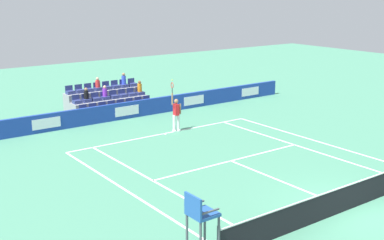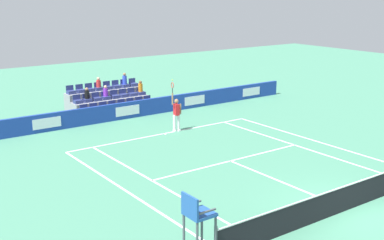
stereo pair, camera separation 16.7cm
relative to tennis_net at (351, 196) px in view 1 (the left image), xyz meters
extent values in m
plane|color=#47896B|center=(0.00, 0.00, -0.49)|extent=(80.00, 80.00, 0.00)
cube|color=white|center=(0.00, -11.89, -0.49)|extent=(10.97, 0.10, 0.01)
cube|color=white|center=(0.00, -6.40, -0.49)|extent=(8.23, 0.10, 0.01)
cube|color=white|center=(0.00, -3.20, -0.49)|extent=(0.10, 6.40, 0.01)
cube|color=white|center=(4.12, -5.95, -0.49)|extent=(0.10, 11.89, 0.01)
cube|color=white|center=(-4.12, -5.95, -0.49)|extent=(0.10, 11.89, 0.01)
cube|color=white|center=(5.49, -5.95, -0.49)|extent=(0.10, 11.89, 0.01)
cube|color=white|center=(-5.49, -5.95, -0.49)|extent=(0.10, 11.89, 0.01)
cube|color=white|center=(0.00, -11.79, -0.49)|extent=(0.10, 0.20, 0.01)
cube|color=#193899|center=(0.00, -15.94, 0.01)|extent=(24.53, 0.20, 1.00)
cube|color=white|center=(-9.81, -15.83, 0.01)|extent=(1.57, 0.01, 0.56)
cube|color=white|center=(-4.91, -15.83, 0.01)|extent=(1.57, 0.01, 0.56)
cube|color=white|center=(0.00, -15.83, 0.01)|extent=(1.57, 0.01, 0.56)
cube|color=white|center=(4.91, -15.83, 0.01)|extent=(1.57, 0.01, 0.56)
cube|color=black|center=(0.00, 0.00, -0.03)|extent=(11.77, 0.02, 0.92)
cube|color=white|center=(0.00, 0.00, 0.45)|extent=(11.77, 0.04, 0.04)
cylinder|color=white|center=(-0.94, -11.89, -0.04)|extent=(0.16, 0.16, 0.90)
cylinder|color=white|center=(-0.71, -11.93, -0.04)|extent=(0.16, 0.16, 0.90)
cube|color=white|center=(-0.94, -11.89, -0.45)|extent=(0.16, 0.28, 0.08)
cube|color=white|center=(-0.71, -11.93, -0.45)|extent=(0.16, 0.28, 0.08)
cube|color=red|center=(-0.82, -11.91, 0.71)|extent=(0.28, 0.39, 0.60)
sphere|color=#9E7251|center=(-0.82, -11.91, 1.17)|extent=(0.24, 0.24, 0.24)
cylinder|color=#9E7251|center=(-0.61, -11.95, 1.32)|extent=(0.09, 0.09, 0.62)
cylinder|color=#9E7251|center=(-1.03, -11.83, 0.73)|extent=(0.09, 0.09, 0.56)
cylinder|color=black|center=(-0.61, -11.95, 1.77)|extent=(0.04, 0.04, 0.28)
torus|color=red|center=(-0.61, -11.95, 2.05)|extent=(0.08, 0.31, 0.31)
sphere|color=#D1E533|center=(-0.61, -11.95, 2.33)|extent=(0.07, 0.07, 0.07)
cylinder|color=#474C54|center=(6.39, -0.05, 0.36)|extent=(0.07, 0.07, 1.71)
cube|color=#23519E|center=(6.69, 0.25, 1.26)|extent=(0.70, 0.70, 0.08)
cube|color=#23519E|center=(7.01, 0.25, 1.57)|extent=(0.06, 0.70, 0.55)
cube|color=#474C54|center=(6.69, -0.07, 1.44)|extent=(0.56, 0.05, 0.04)
cube|color=#474C54|center=(6.69, 0.57, 1.44)|extent=(0.56, 0.05, 0.04)
cube|color=gray|center=(0.00, -17.01, -0.28)|extent=(4.96, 0.95, 0.42)
cube|color=navy|center=(-2.17, -17.01, 0.03)|extent=(0.48, 0.44, 0.20)
cube|color=navy|center=(-2.17, -17.21, 0.28)|extent=(0.48, 0.04, 0.30)
cube|color=navy|center=(-1.55, -17.01, 0.03)|extent=(0.48, 0.44, 0.20)
cube|color=navy|center=(-1.55, -17.21, 0.28)|extent=(0.48, 0.04, 0.30)
cube|color=navy|center=(-0.93, -17.01, 0.03)|extent=(0.48, 0.44, 0.20)
cube|color=navy|center=(-0.93, -17.21, 0.28)|extent=(0.48, 0.04, 0.30)
cube|color=navy|center=(-0.31, -17.01, 0.03)|extent=(0.48, 0.44, 0.20)
cube|color=navy|center=(-0.31, -17.21, 0.28)|extent=(0.48, 0.04, 0.30)
cube|color=navy|center=(0.31, -17.01, 0.03)|extent=(0.48, 0.44, 0.20)
cube|color=navy|center=(0.31, -17.21, 0.28)|extent=(0.48, 0.04, 0.30)
cube|color=navy|center=(0.93, -17.01, 0.03)|extent=(0.48, 0.44, 0.20)
cube|color=navy|center=(0.93, -17.21, 0.28)|extent=(0.48, 0.04, 0.30)
cube|color=navy|center=(1.55, -17.01, 0.03)|extent=(0.48, 0.44, 0.20)
cube|color=navy|center=(1.55, -17.21, 0.28)|extent=(0.48, 0.04, 0.30)
cube|color=navy|center=(2.17, -17.01, 0.03)|extent=(0.48, 0.44, 0.20)
cube|color=navy|center=(2.17, -17.21, 0.28)|extent=(0.48, 0.04, 0.30)
cube|color=gray|center=(0.00, -17.96, -0.07)|extent=(4.96, 0.95, 0.84)
cube|color=navy|center=(-2.17, -17.96, 0.45)|extent=(0.48, 0.44, 0.20)
cube|color=navy|center=(-2.17, -18.16, 0.70)|extent=(0.48, 0.04, 0.30)
cube|color=navy|center=(-1.55, -17.96, 0.45)|extent=(0.48, 0.44, 0.20)
cube|color=navy|center=(-1.55, -18.16, 0.70)|extent=(0.48, 0.04, 0.30)
cube|color=navy|center=(-0.93, -17.96, 0.45)|extent=(0.48, 0.44, 0.20)
cube|color=navy|center=(-0.93, -18.16, 0.70)|extent=(0.48, 0.04, 0.30)
cube|color=navy|center=(-0.31, -17.96, 0.45)|extent=(0.48, 0.44, 0.20)
cube|color=navy|center=(-0.31, -18.16, 0.70)|extent=(0.48, 0.04, 0.30)
cube|color=navy|center=(0.31, -17.96, 0.45)|extent=(0.48, 0.44, 0.20)
cube|color=navy|center=(0.31, -18.16, 0.70)|extent=(0.48, 0.04, 0.30)
cube|color=navy|center=(0.93, -17.96, 0.45)|extent=(0.48, 0.44, 0.20)
cube|color=navy|center=(0.93, -18.16, 0.70)|extent=(0.48, 0.04, 0.30)
cube|color=navy|center=(1.55, -17.96, 0.45)|extent=(0.48, 0.44, 0.20)
cube|color=navy|center=(1.55, -18.16, 0.70)|extent=(0.48, 0.04, 0.30)
cube|color=navy|center=(2.17, -17.96, 0.45)|extent=(0.48, 0.44, 0.20)
cube|color=navy|center=(2.17, -18.16, 0.70)|extent=(0.48, 0.04, 0.30)
cube|color=gray|center=(0.00, -18.91, 0.14)|extent=(4.96, 0.95, 1.26)
cube|color=navy|center=(-2.17, -18.91, 0.87)|extent=(0.48, 0.44, 0.20)
cube|color=navy|center=(-2.17, -19.11, 1.12)|extent=(0.48, 0.04, 0.30)
cube|color=navy|center=(-1.55, -18.91, 0.87)|extent=(0.48, 0.44, 0.20)
cube|color=navy|center=(-1.55, -19.11, 1.12)|extent=(0.48, 0.04, 0.30)
cube|color=navy|center=(-0.93, -18.91, 0.87)|extent=(0.48, 0.44, 0.20)
cube|color=navy|center=(-0.93, -19.11, 1.12)|extent=(0.48, 0.04, 0.30)
cube|color=navy|center=(-0.31, -18.91, 0.87)|extent=(0.48, 0.44, 0.20)
cube|color=navy|center=(-0.31, -19.11, 1.12)|extent=(0.48, 0.04, 0.30)
cube|color=navy|center=(0.31, -18.91, 0.87)|extent=(0.48, 0.44, 0.20)
cube|color=navy|center=(0.31, -19.11, 1.12)|extent=(0.48, 0.04, 0.30)
cube|color=navy|center=(0.93, -18.91, 0.87)|extent=(0.48, 0.44, 0.20)
cube|color=navy|center=(0.93, -19.11, 1.12)|extent=(0.48, 0.04, 0.30)
cube|color=navy|center=(1.55, -18.91, 0.87)|extent=(0.48, 0.44, 0.20)
cube|color=navy|center=(1.55, -19.11, 1.12)|extent=(0.48, 0.04, 0.30)
cube|color=navy|center=(2.17, -18.91, 0.87)|extent=(0.48, 0.44, 0.20)
cube|color=navy|center=(2.17, -19.11, 1.12)|extent=(0.48, 0.04, 0.30)
cylinder|color=purple|center=(0.31, -18.01, 0.79)|extent=(0.28, 0.28, 0.48)
sphere|color=#D3A884|center=(0.31, -18.01, 1.13)|extent=(0.20, 0.20, 0.20)
cylinder|color=black|center=(1.55, -18.01, 0.79)|extent=(0.28, 0.28, 0.48)
sphere|color=#9E7251|center=(1.55, -18.01, 1.13)|extent=(0.20, 0.20, 0.20)
cylinder|color=orange|center=(-2.17, -18.01, 0.80)|extent=(0.28, 0.28, 0.51)
sphere|color=brown|center=(-2.17, -18.01, 1.16)|extent=(0.20, 0.20, 0.20)
cylinder|color=red|center=(0.31, -18.96, 1.19)|extent=(0.28, 0.28, 0.44)
sphere|color=#D3A884|center=(0.31, -18.96, 1.51)|extent=(0.20, 0.20, 0.20)
cylinder|color=blue|center=(-1.55, -18.96, 1.24)|extent=(0.28, 0.28, 0.54)
sphere|color=#9E7251|center=(-1.55, -18.96, 1.61)|extent=(0.20, 0.20, 0.20)
sphere|color=#D1E533|center=(-0.15, -1.24, -0.46)|extent=(0.07, 0.07, 0.07)
camera|label=1|loc=(14.23, 10.06, 6.99)|focal=47.84mm
camera|label=2|loc=(14.10, 10.16, 6.99)|focal=47.84mm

